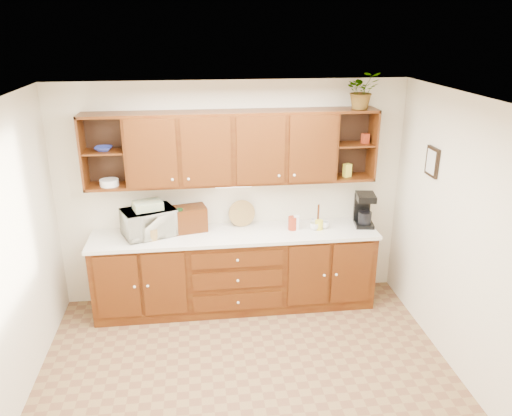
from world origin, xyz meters
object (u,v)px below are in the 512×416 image
object	(u,v)px
microwave	(149,222)
bread_box	(188,219)
potted_plant	(362,90)
coffee_maker	(364,210)

from	to	relation	value
microwave	bread_box	world-z (taller)	microwave
bread_box	potted_plant	size ratio (longest dim) A/B	1.01
bread_box	coffee_maker	xyz separation A→B (m)	(2.04, -0.08, 0.04)
potted_plant	microwave	bearing A→B (deg)	-178.63
bread_box	potted_plant	xyz separation A→B (m)	(1.93, -0.03, 1.41)
bread_box	potted_plant	distance (m)	2.39
coffee_maker	potted_plant	size ratio (longest dim) A/B	0.97
microwave	potted_plant	world-z (taller)	potted_plant
microwave	potted_plant	xyz separation A→B (m)	(2.36, 0.06, 1.40)
coffee_maker	potted_plant	distance (m)	1.37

